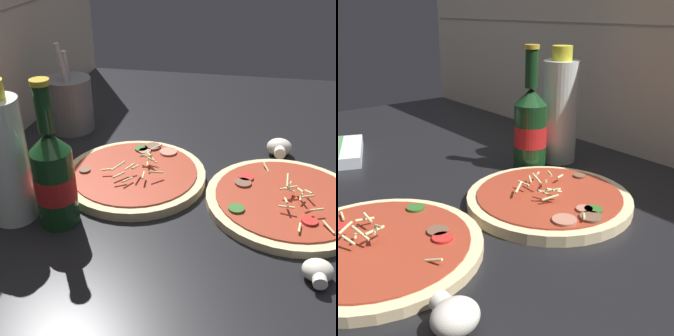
{
  "view_description": "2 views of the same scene",
  "coord_description": "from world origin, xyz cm",
  "views": [
    {
      "loc": [
        -57.19,
        -5.97,
        45.3
      ],
      "look_at": [
        2.5,
        5.07,
        10.32
      ],
      "focal_mm": 45.0,
      "sensor_mm": 36.0,
      "label": 1
    },
    {
      "loc": [
        55.63,
        -31.81,
        33.17
      ],
      "look_at": [
        3.35,
        9.32,
        7.85
      ],
      "focal_mm": 45.0,
      "sensor_mm": 36.0,
      "label": 2
    }
  ],
  "objects": [
    {
      "name": "pizza_near",
      "position": [
        6.91,
        -15.28,
        3.36
      ],
      "size": [
        28.42,
        28.42,
        5.08
      ],
      "color": "beige",
      "rests_on": "counter_slab"
    },
    {
      "name": "mushroom_right",
      "position": [
        -11.12,
        -18.49,
        4.03
      ],
      "size": [
        4.59,
        4.37,
        3.06
      ],
      "color": "white",
      "rests_on": "counter_slab"
    },
    {
      "name": "beer_bottle",
      "position": [
        -4.83,
        21.93,
        11.11
      ],
      "size": [
        6.53,
        6.53,
        24.4
      ],
      "color": "#143819",
      "rests_on": "counter_slab"
    },
    {
      "name": "counter_slab",
      "position": [
        0.0,
        0.0,
        1.25
      ],
      "size": [
        160.0,
        90.0,
        2.5
      ],
      "color": "black",
      "rests_on": "ground"
    },
    {
      "name": "mushroom_left",
      "position": [
        25.57,
        -14.82,
        4.35
      ],
      "size": [
        5.54,
        5.28,
        3.69
      ],
      "color": "white",
      "rests_on": "counter_slab"
    },
    {
      "name": "utensil_crock",
      "position": [
        30.51,
        33.75,
        8.99
      ],
      "size": [
        10.59,
        10.59,
        21.14
      ],
      "color": "slate",
      "rests_on": "counter_slab"
    },
    {
      "name": "pizza_far",
      "position": [
        10.28,
        12.97,
        3.51
      ],
      "size": [
        27.21,
        27.21,
        4.72
      ],
      "color": "beige",
      "rests_on": "counter_slab"
    },
    {
      "name": "oil_bottle",
      "position": [
        -4.82,
        29.93,
        13.44
      ],
      "size": [
        7.41,
        7.41,
        23.8
      ],
      "color": "silver",
      "rests_on": "counter_slab"
    }
  ]
}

